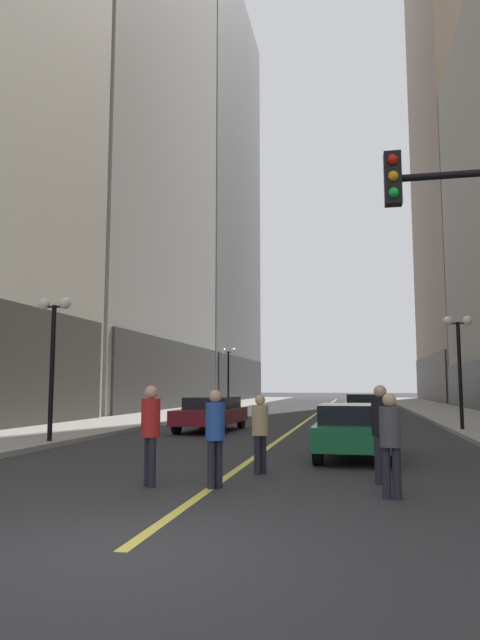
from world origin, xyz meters
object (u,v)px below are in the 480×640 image
car_yellow (363,405)px  street_lamp_left_far (228,365)px  car_maroon (211,412)px  pedestrian_in_red_jacket (151,427)px  pedestrian_with_orange_bag (390,437)px  pedestrian_in_black_coat (381,426)px  pedestrian_in_tan_trench (260,428)px  street_lamp_right_mid (459,346)px  car_green (353,429)px  street_lamp_left_near (53,336)px  pedestrian_in_blue_hoodie (215,431)px

car_yellow → street_lamp_left_far: street_lamp_left_far is taller
car_maroon → pedestrian_in_red_jacket: bearing=-80.8°
pedestrian_with_orange_bag → pedestrian_in_black_coat: 1.39m
pedestrian_with_orange_bag → street_lamp_left_far: (-9.44, 30.37, 2.29)m
pedestrian_in_black_coat → street_lamp_left_far: 30.54m
car_maroon → pedestrian_in_tan_trench: bearing=-70.5°
pedestrian_in_red_jacket → street_lamp_right_mid: size_ratio=0.40×
car_green → street_lamp_left_near: 9.25m
car_green → car_maroon: 9.31m
pedestrian_in_red_jacket → street_lamp_left_far: bearing=100.0°
pedestrian_in_red_jacket → car_yellow: bearing=80.0°
pedestrian_in_black_coat → street_lamp_right_mid: street_lamp_right_mid is taller
car_maroon → pedestrian_in_black_coat: size_ratio=2.64×
car_green → street_lamp_right_mid: size_ratio=0.94×
car_green → street_lamp_left_far: street_lamp_left_far is taller
car_yellow → pedestrian_with_orange_bag: 22.67m
pedestrian_in_red_jacket → pedestrian_in_tan_trench: 2.50m
car_green → street_lamp_right_mid: street_lamp_right_mid is taller
pedestrian_in_red_jacket → street_lamp_left_far: street_lamp_left_far is taller
pedestrian_in_blue_hoodie → pedestrian_with_orange_bag: (2.97, -0.35, -0.03)m
car_green → pedestrian_with_orange_bag: (0.62, -5.02, 0.25)m
car_maroon → street_lamp_right_mid: 9.86m
street_lamp_right_mid → pedestrian_with_orange_bag: bearing=-104.1°
pedestrian_with_orange_bag → pedestrian_in_red_jacket: bearing=176.2°
pedestrian_in_tan_trench → street_lamp_left_near: 8.38m
pedestrian_with_orange_bag → street_lamp_right_mid: street_lamp_right_mid is taller
pedestrian_in_blue_hoodie → pedestrian_in_red_jacket: (-1.17, -0.08, 0.05)m
pedestrian_in_tan_trench → pedestrian_in_blue_hoodie: bearing=-105.9°
car_maroon → car_yellow: size_ratio=1.10×
car_maroon → car_yellow: (5.96, 10.16, -0.00)m
car_green → pedestrian_in_tan_trench: size_ratio=2.61×
car_yellow → street_lamp_left_far: (-9.27, 7.70, 2.54)m
pedestrian_in_red_jacket → street_lamp_left_near: 8.21m
pedestrian_in_red_jacket → pedestrian_with_orange_bag: bearing=-3.8°
street_lamp_left_far → street_lamp_right_mid: 21.24m
pedestrian_in_blue_hoodie → pedestrian_in_tan_trench: (0.51, 1.78, -0.07)m
car_green → street_lamp_left_near: (-8.83, 1.12, 2.54)m
car_green → pedestrian_in_red_jacket: bearing=-126.6°
car_green → street_lamp_left_near: street_lamp_left_near is taller
pedestrian_in_blue_hoodie → pedestrian_in_tan_trench: size_ratio=1.07×
pedestrian_in_blue_hoodie → pedestrian_in_black_coat: 3.06m
pedestrian_in_blue_hoodie → street_lamp_right_mid: size_ratio=0.38×
pedestrian_with_orange_bag → street_lamp_left_near: size_ratio=0.37×
car_maroon → street_lamp_left_far: size_ratio=1.07×
car_yellow → pedestrian_in_tan_trench: pedestrian_in_tan_trench is taller
car_green → pedestrian_in_black_coat: pedestrian_in_black_coat is taller
car_green → pedestrian_in_red_jacket: (-3.52, -4.74, 0.33)m
pedestrian_with_orange_bag → street_lamp_right_mid: (3.36, 13.42, 2.29)m
car_green → street_lamp_left_far: size_ratio=0.94×
car_maroon → pedestrian_in_blue_hoodie: pedestrian_in_blue_hoodie is taller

